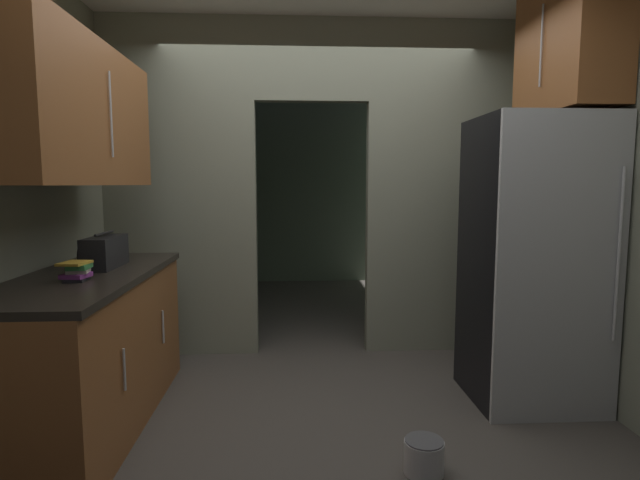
# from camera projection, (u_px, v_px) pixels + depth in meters

# --- Properties ---
(ground) EXTENTS (20.00, 20.00, 0.00)m
(ground) POSITION_uv_depth(u_px,v_px,m) (329.00, 418.00, 3.03)
(ground) COLOR #47423D
(kitchen_partition) EXTENTS (3.46, 0.12, 2.73)m
(kitchen_partition) POSITION_uv_depth(u_px,v_px,m) (320.00, 180.00, 4.13)
(kitchen_partition) COLOR gray
(kitchen_partition) RESTS_ON ground
(adjoining_room_shell) EXTENTS (3.46, 3.19, 2.73)m
(adjoining_room_shell) POSITION_uv_depth(u_px,v_px,m) (310.00, 188.00, 6.25)
(adjoining_room_shell) COLOR slate
(adjoining_room_shell) RESTS_ON ground
(refrigerator) EXTENTS (0.77, 0.72, 1.83)m
(refrigerator) POSITION_uv_depth(u_px,v_px,m) (533.00, 262.00, 3.22)
(refrigerator) COLOR black
(refrigerator) RESTS_ON ground
(lower_cabinet_run) EXTENTS (0.67, 1.74, 0.90)m
(lower_cabinet_run) POSITION_uv_depth(u_px,v_px,m) (90.00, 350.00, 2.91)
(lower_cabinet_run) COLOR brown
(lower_cabinet_run) RESTS_ON ground
(upper_cabinet_counterside) EXTENTS (0.36, 1.57, 0.78)m
(upper_cabinet_counterside) POSITION_uv_depth(u_px,v_px,m) (77.00, 114.00, 2.76)
(upper_cabinet_counterside) COLOR brown
(upper_cabinet_fridgeside) EXTENTS (0.36, 0.84, 0.85)m
(upper_cabinet_fridgeside) POSITION_uv_depth(u_px,v_px,m) (569.00, 46.00, 3.18)
(upper_cabinet_fridgeside) COLOR brown
(boombox) EXTENTS (0.17, 0.41, 0.22)m
(boombox) POSITION_uv_depth(u_px,v_px,m) (104.00, 252.00, 3.07)
(boombox) COLOR black
(boombox) RESTS_ON lower_cabinet_run
(book_stack) EXTENTS (0.14, 0.17, 0.10)m
(book_stack) POSITION_uv_depth(u_px,v_px,m) (77.00, 271.00, 2.65)
(book_stack) COLOR black
(book_stack) RESTS_ON lower_cabinet_run
(paint_can) EXTENTS (0.20, 0.20, 0.17)m
(paint_can) POSITION_uv_depth(u_px,v_px,m) (424.00, 456.00, 2.45)
(paint_can) COLOR silver
(paint_can) RESTS_ON ground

